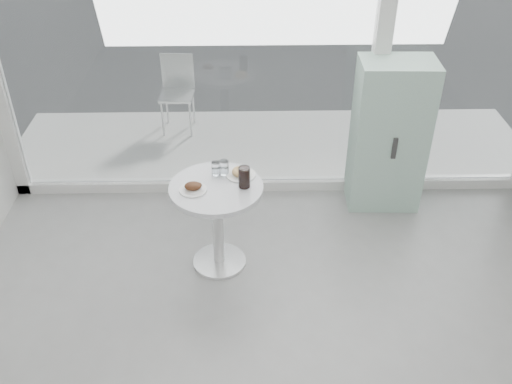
{
  "coord_description": "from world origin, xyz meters",
  "views": [
    {
      "loc": [
        -0.27,
        -1.68,
        3.19
      ],
      "look_at": [
        -0.2,
        1.7,
        0.85
      ],
      "focal_mm": 40.0,
      "sensor_mm": 36.0,
      "label": 1
    }
  ],
  "objects_px": {
    "main_table": "(217,209)",
    "plate_fritter": "(193,187)",
    "mint_cabinet": "(389,136)",
    "cola_glass": "(244,178)",
    "water_tumbler_a": "(216,169)",
    "patio_chair": "(177,88)",
    "plate_donut": "(241,173)",
    "water_tumbler_b": "(224,169)"
  },
  "relations": [
    {
      "from": "main_table",
      "to": "cola_glass",
      "type": "relative_size",
      "value": 4.54
    },
    {
      "from": "plate_fritter",
      "to": "mint_cabinet",
      "type": "bearing_deg",
      "value": 29.04
    },
    {
      "from": "mint_cabinet",
      "to": "water_tumbler_a",
      "type": "xyz_separation_m",
      "value": [
        -1.52,
        -0.72,
        0.12
      ]
    },
    {
      "from": "patio_chair",
      "to": "water_tumbler_b",
      "type": "height_order",
      "value": "patio_chair"
    },
    {
      "from": "plate_donut",
      "to": "water_tumbler_b",
      "type": "bearing_deg",
      "value": 173.6
    },
    {
      "from": "mint_cabinet",
      "to": "patio_chair",
      "type": "bearing_deg",
      "value": 146.39
    },
    {
      "from": "patio_chair",
      "to": "water_tumbler_b",
      "type": "relative_size",
      "value": 7.04
    },
    {
      "from": "patio_chair",
      "to": "plate_fritter",
      "type": "distance_m",
      "value": 2.43
    },
    {
      "from": "mint_cabinet",
      "to": "water_tumbler_b",
      "type": "distance_m",
      "value": 1.63
    },
    {
      "from": "patio_chair",
      "to": "water_tumbler_a",
      "type": "distance_m",
      "value": 2.25
    },
    {
      "from": "mint_cabinet",
      "to": "cola_glass",
      "type": "bearing_deg",
      "value": -143.76
    },
    {
      "from": "water_tumbler_b",
      "to": "cola_glass",
      "type": "relative_size",
      "value": 0.71
    },
    {
      "from": "plate_fritter",
      "to": "water_tumbler_a",
      "type": "height_order",
      "value": "water_tumbler_a"
    },
    {
      "from": "water_tumbler_b",
      "to": "main_table",
      "type": "bearing_deg",
      "value": -109.92
    },
    {
      "from": "plate_donut",
      "to": "water_tumbler_a",
      "type": "bearing_deg",
      "value": 176.92
    },
    {
      "from": "water_tumbler_b",
      "to": "cola_glass",
      "type": "bearing_deg",
      "value": -48.08
    },
    {
      "from": "patio_chair",
      "to": "cola_glass",
      "type": "height_order",
      "value": "cola_glass"
    },
    {
      "from": "patio_chair",
      "to": "plate_donut",
      "type": "xyz_separation_m",
      "value": [
        0.72,
        -2.18,
        0.26
      ]
    },
    {
      "from": "mint_cabinet",
      "to": "water_tumbler_b",
      "type": "relative_size",
      "value": 11.74
    },
    {
      "from": "mint_cabinet",
      "to": "cola_glass",
      "type": "height_order",
      "value": "mint_cabinet"
    },
    {
      "from": "patio_chair",
      "to": "cola_glass",
      "type": "distance_m",
      "value": 2.48
    },
    {
      "from": "plate_fritter",
      "to": "cola_glass",
      "type": "bearing_deg",
      "value": 6.3
    },
    {
      "from": "plate_fritter",
      "to": "patio_chair",
      "type": "bearing_deg",
      "value": 98.66
    },
    {
      "from": "patio_chair",
      "to": "plate_donut",
      "type": "relative_size",
      "value": 3.59
    },
    {
      "from": "plate_donut",
      "to": "mint_cabinet",
      "type": "bearing_deg",
      "value": 28.82
    },
    {
      "from": "mint_cabinet",
      "to": "plate_donut",
      "type": "relative_size",
      "value": 5.97
    },
    {
      "from": "main_table",
      "to": "plate_fritter",
      "type": "xyz_separation_m",
      "value": [
        -0.16,
        -0.05,
        0.25
      ]
    },
    {
      "from": "patio_chair",
      "to": "plate_donut",
      "type": "height_order",
      "value": "patio_chair"
    },
    {
      "from": "patio_chair",
      "to": "cola_glass",
      "type": "bearing_deg",
      "value": -69.65
    },
    {
      "from": "main_table",
      "to": "water_tumbler_a",
      "type": "distance_m",
      "value": 0.31
    },
    {
      "from": "water_tumbler_a",
      "to": "main_table",
      "type": "bearing_deg",
      "value": -88.63
    },
    {
      "from": "main_table",
      "to": "cola_glass",
      "type": "xyz_separation_m",
      "value": [
        0.22,
        -0.01,
        0.3
      ]
    },
    {
      "from": "plate_donut",
      "to": "cola_glass",
      "type": "distance_m",
      "value": 0.17
    },
    {
      "from": "mint_cabinet",
      "to": "plate_fritter",
      "type": "distance_m",
      "value": 1.92
    },
    {
      "from": "mint_cabinet",
      "to": "plate_donut",
      "type": "distance_m",
      "value": 1.52
    },
    {
      "from": "water_tumbler_a",
      "to": "cola_glass",
      "type": "distance_m",
      "value": 0.28
    },
    {
      "from": "main_table",
      "to": "patio_chair",
      "type": "distance_m",
      "value": 2.39
    },
    {
      "from": "water_tumbler_a",
      "to": "mint_cabinet",
      "type": "bearing_deg",
      "value": 25.37
    },
    {
      "from": "mint_cabinet",
      "to": "water_tumbler_a",
      "type": "distance_m",
      "value": 1.68
    },
    {
      "from": "water_tumbler_a",
      "to": "cola_glass",
      "type": "xyz_separation_m",
      "value": [
        0.22,
        -0.17,
        0.03
      ]
    },
    {
      "from": "plate_fritter",
      "to": "water_tumbler_b",
      "type": "height_order",
      "value": "water_tumbler_b"
    },
    {
      "from": "mint_cabinet",
      "to": "water_tumbler_b",
      "type": "bearing_deg",
      "value": -152.01
    }
  ]
}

